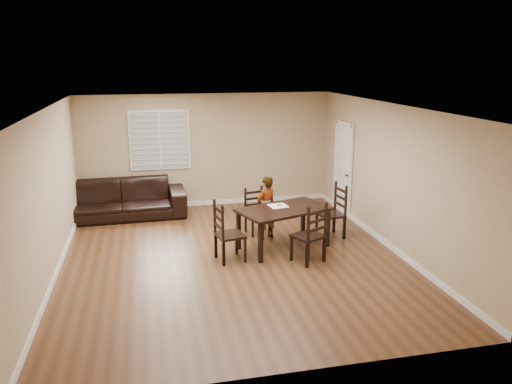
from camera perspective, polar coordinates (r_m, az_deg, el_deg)
ground at (r=9.10m, az=-2.68°, el=-7.53°), size 7.00×7.00×0.00m
room at (r=8.75m, az=-2.79°, el=3.93°), size 6.04×7.04×2.72m
dining_table at (r=9.35m, az=3.18°, el=-2.38°), size 1.88×1.43×0.78m
chair_near at (r=10.27m, az=-0.13°, el=-2.29°), size 0.50×0.48×0.95m
chair_far at (r=8.74m, az=6.59°, el=-5.09°), size 0.64×0.63×1.09m
chair_left at (r=8.80m, az=-3.80°, el=-4.89°), size 0.54×0.57×1.09m
chair_right at (r=10.14m, az=9.19°, el=-2.34°), size 0.52×0.54×1.09m
child at (r=9.84m, az=1.17°, el=-1.82°), size 0.55×0.49×1.27m
napkin at (r=9.47m, az=2.54°, el=-1.58°), size 0.38×0.38×0.00m
donut at (r=9.47m, az=2.65°, el=-1.43°), size 0.11×0.11×0.04m
sofa at (r=11.63m, az=-15.19°, el=-0.82°), size 2.89×1.18×0.84m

